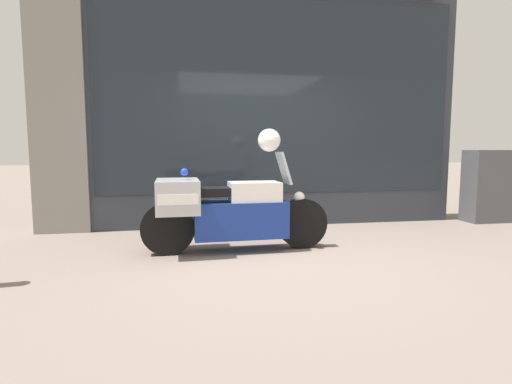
% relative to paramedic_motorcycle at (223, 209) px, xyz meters
% --- Properties ---
extents(ground_plane, '(60.00, 60.00, 0.00)m').
position_rel_paramedic_motorcycle_xyz_m(ground_plane, '(0.71, -0.30, -0.52)').
color(ground_plane, gray).
extents(shop_building, '(6.73, 0.55, 4.08)m').
position_rel_paramedic_motorcycle_xyz_m(shop_building, '(0.33, 1.70, 1.53)').
color(shop_building, '#333842').
rests_on(shop_building, ground).
extents(window_display, '(5.49, 0.30, 1.80)m').
position_rel_paramedic_motorcycle_xyz_m(window_display, '(1.03, 1.73, -0.08)').
color(window_display, slate).
rests_on(window_display, ground).
extents(paramedic_motorcycle, '(2.29, 0.77, 1.21)m').
position_rel_paramedic_motorcycle_xyz_m(paramedic_motorcycle, '(0.00, 0.00, 0.00)').
color(paramedic_motorcycle, black).
rests_on(paramedic_motorcycle, ground).
extents(utility_cabinet, '(0.74, 0.43, 1.23)m').
position_rel_paramedic_motorcycle_xyz_m(utility_cabinet, '(4.66, 1.26, 0.09)').
color(utility_cabinet, '#4C4C51').
rests_on(utility_cabinet, ground).
extents(white_helmet, '(0.28, 0.28, 0.28)m').
position_rel_paramedic_motorcycle_xyz_m(white_helmet, '(0.57, 0.02, 0.83)').
color(white_helmet, white).
rests_on(white_helmet, paramedic_motorcycle).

